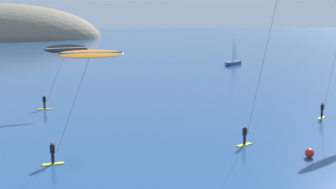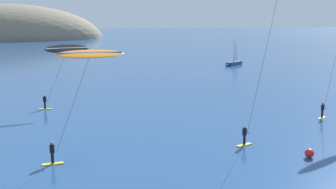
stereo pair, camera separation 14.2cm
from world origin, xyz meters
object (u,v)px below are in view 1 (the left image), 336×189
object	(u,v)px
sailboat_near	(233,62)
kitesurfer_black	(65,53)
kitesurfer_orange	(88,62)
marker_buoy	(310,153)

from	to	relation	value
sailboat_near	kitesurfer_black	size ratio (longest dim) A/B	0.78
sailboat_near	kitesurfer_orange	distance (m)	62.68
sailboat_near	marker_buoy	bearing A→B (deg)	-102.93
kitesurfer_black	kitesurfer_orange	size ratio (longest dim) A/B	0.89
sailboat_near	marker_buoy	world-z (taller)	sailboat_near
kitesurfer_black	kitesurfer_orange	bearing A→B (deg)	-81.67
marker_buoy	kitesurfer_orange	bearing A→B (deg)	172.68
sailboat_near	kitesurfer_orange	size ratio (longest dim) A/B	0.69
sailboat_near	kitesurfer_black	bearing A→B (deg)	-131.76
marker_buoy	kitesurfer_black	bearing A→B (deg)	132.20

